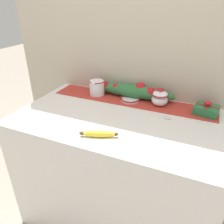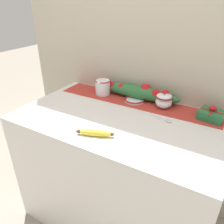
% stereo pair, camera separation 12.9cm
% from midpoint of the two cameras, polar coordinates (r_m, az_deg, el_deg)
% --- Properties ---
extents(ground_plane, '(12.00, 12.00, 0.00)m').
position_cam_midpoint_polar(ground_plane, '(1.93, -0.97, -24.61)').
color(ground_plane, gray).
extents(countertop, '(1.26, 0.74, 0.87)m').
position_cam_midpoint_polar(countertop, '(1.60, -1.10, -15.02)').
color(countertop, silver).
rests_on(countertop, ground_plane).
extents(back_wall, '(2.06, 0.04, 2.40)m').
position_cam_midpoint_polar(back_wall, '(1.58, 4.70, 15.70)').
color(back_wall, '#B7AD99').
rests_on(back_wall, ground_plane).
extents(table_runner, '(1.16, 0.21, 0.00)m').
position_cam_midpoint_polar(table_runner, '(1.56, 2.63, 2.98)').
color(table_runner, '#B23328').
rests_on(table_runner, countertop).
extents(cream_pitcher, '(0.12, 0.14, 0.11)m').
position_cam_midpoint_polar(cream_pitcher, '(1.64, -6.22, 6.47)').
color(cream_pitcher, white).
rests_on(cream_pitcher, countertop).
extents(sugar_bowl, '(0.11, 0.11, 0.12)m').
position_cam_midpoint_polar(sugar_bowl, '(1.48, 9.95, 3.54)').
color(sugar_bowl, white).
rests_on(sugar_bowl, countertop).
extents(small_dish, '(0.14, 0.14, 0.02)m').
position_cam_midpoint_polar(small_dish, '(1.55, 2.37, 3.33)').
color(small_dish, white).
rests_on(small_dish, countertop).
extents(banana, '(0.20, 0.10, 0.04)m').
position_cam_midpoint_polar(banana, '(1.15, -6.71, -5.75)').
color(banana, yellow).
rests_on(banana, countertop).
extents(spoon, '(0.15, 0.05, 0.01)m').
position_cam_midpoint_polar(spoon, '(1.35, 11.33, -1.53)').
color(spoon, silver).
rests_on(spoon, countertop).
extents(gift_box, '(0.16, 0.14, 0.09)m').
position_cam_midpoint_polar(gift_box, '(1.46, 21.19, 0.55)').
color(gift_box, '#236638').
rests_on(gift_box, countertop).
extents(poinsettia_garland, '(0.59, 0.11, 0.12)m').
position_cam_midpoint_polar(poinsettia_garland, '(1.58, 3.62, 5.49)').
color(poinsettia_garland, '#2D6B38').
rests_on(poinsettia_garland, countertop).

